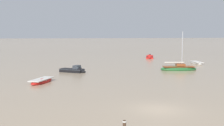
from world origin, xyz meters
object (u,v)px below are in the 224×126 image
Objects in this scene: motorboat_moored_5 at (76,71)px; sailboat_moored_0 at (179,69)px; rowboat_moored_3 at (42,81)px; motorboat_moored_0 at (150,57)px; rowboat_moored_2 at (196,63)px.

sailboat_moored_0 is at bearing 30.62° from motorboat_moored_5.
motorboat_moored_5 is at bearing -173.61° from sailboat_moored_0.
sailboat_moored_0 is 24.41m from rowboat_moored_3.
motorboat_moored_5 reaches higher than motorboat_moored_0.
motorboat_moored_0 is 40.58m from rowboat_moored_3.
rowboat_moored_3 is at bearing -151.83° from sailboat_moored_0.
rowboat_moored_3 is at bearing -86.17° from motorboat_moored_5.
sailboat_moored_0 is 1.52× the size of rowboat_moored_2.
rowboat_moored_3 is at bearing -19.60° from motorboat_moored_0.
rowboat_moored_2 is 0.98× the size of motorboat_moored_5.
motorboat_moored_0 is 30.63m from motorboat_moored_5.
rowboat_moored_3 is (-31.06, -17.10, 0.00)m from rowboat_moored_2.
rowboat_moored_2 is 35.46m from rowboat_moored_3.
motorboat_moored_0 reaches higher than rowboat_moored_3.
rowboat_moored_2 is at bearing 144.54° from rowboat_moored_3.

